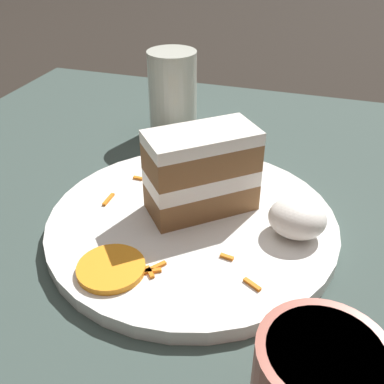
# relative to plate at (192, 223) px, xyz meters

# --- Properties ---
(ground_plane) EXTENTS (6.00, 6.00, 0.00)m
(ground_plane) POSITION_rel_plate_xyz_m (0.04, -0.02, -0.04)
(ground_plane) COLOR black
(ground_plane) RESTS_ON ground
(dining_table) EXTENTS (0.97, 0.93, 0.03)m
(dining_table) POSITION_rel_plate_xyz_m (0.04, -0.02, -0.02)
(dining_table) COLOR #384742
(dining_table) RESTS_ON ground
(plate) EXTENTS (0.31, 0.31, 0.02)m
(plate) POSITION_rel_plate_xyz_m (0.00, 0.00, 0.00)
(plate) COLOR white
(plate) RESTS_ON dining_table
(cake_slice) EXTENTS (0.12, 0.12, 0.09)m
(cake_slice) POSITION_rel_plate_xyz_m (0.00, 0.02, 0.05)
(cake_slice) COLOR brown
(cake_slice) RESTS_ON plate
(cream_dollop) EXTENTS (0.06, 0.05, 0.04)m
(cream_dollop) POSITION_rel_plate_xyz_m (0.11, 0.01, 0.03)
(cream_dollop) COLOR white
(cream_dollop) RESTS_ON plate
(orange_garnish) EXTENTS (0.06, 0.06, 0.01)m
(orange_garnish) POSITION_rel_plate_xyz_m (-0.04, -0.10, 0.01)
(orange_garnish) COLOR orange
(orange_garnish) RESTS_ON plate
(carrot_shreds_scatter) EXTENTS (0.19, 0.21, 0.00)m
(carrot_shreds_scatter) POSITION_rel_plate_xyz_m (-0.01, -0.02, 0.01)
(carrot_shreds_scatter) COLOR orange
(carrot_shreds_scatter) RESTS_ON plate
(drinking_glass) EXTENTS (0.07, 0.07, 0.12)m
(drinking_glass) POSITION_rel_plate_xyz_m (-0.10, 0.22, 0.05)
(drinking_glass) COLOR beige
(drinking_glass) RESTS_ON dining_table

